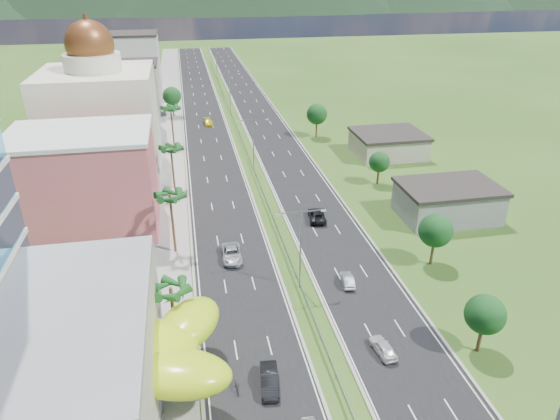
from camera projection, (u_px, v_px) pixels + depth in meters
ground at (320, 339)px, 54.93m from camera, size 500.00×500.00×0.00m
road_left at (204, 120)px, 132.93m from camera, size 11.00×260.00×0.04m
road_right at (260, 117)px, 135.51m from camera, size 11.00×260.00×0.04m
sidewalk_left at (168, 122)px, 131.28m from camera, size 7.00×260.00×0.12m
median_guardrail at (241, 136)px, 118.09m from camera, size 0.10×216.06×0.76m
streetlight_median_b at (301, 241)px, 60.77m from camera, size 6.04×0.25×11.00m
streetlight_median_c at (253, 140)px, 96.01m from camera, size 6.04×0.25×11.00m
streetlight_median_d at (229, 89)px, 135.66m from camera, size 6.04×0.25×11.00m
streetlight_median_e at (216, 61)px, 175.31m from camera, size 6.04×0.25×11.00m
lime_canopy at (123, 353)px, 45.76m from camera, size 18.00×15.00×7.40m
pink_shophouse at (86, 184)px, 75.01m from camera, size 20.00×15.00×15.00m
domed_building at (101, 117)px, 93.57m from camera, size 20.00×20.00×28.70m
midrise_grey at (121, 103)px, 117.25m from camera, size 16.00×15.00×16.00m
midrise_beige at (129, 89)px, 137.30m from camera, size 16.00×15.00×13.00m
midrise_white at (134, 65)px, 156.46m from camera, size 16.00×15.00×18.00m
shed_near at (447, 203)px, 80.67m from camera, size 15.00×10.00×5.00m
shed_far at (388, 145)px, 107.58m from camera, size 14.00×12.00×4.40m
palm_tree_b at (171, 291)px, 50.91m from camera, size 3.60×3.60×8.10m
palm_tree_c at (170, 198)px, 67.90m from camera, size 3.60×3.60×9.60m
palm_tree_d at (171, 150)px, 88.59m from camera, size 3.60×3.60×8.60m
palm_tree_e at (171, 110)px, 110.28m from camera, size 3.60×3.60×9.40m
leafy_tree_lfar at (172, 96)px, 133.51m from camera, size 4.90×4.90×8.05m
leafy_tree_ra at (485, 315)px, 51.17m from camera, size 4.20×4.20×6.90m
leafy_tree_rb at (436, 231)px, 66.49m from camera, size 4.55×4.55×7.47m
leafy_tree_rc at (379, 162)px, 92.03m from camera, size 3.85×3.85×6.33m
leafy_tree_rd at (317, 114)px, 117.24m from camera, size 4.90×4.90×8.05m
mountain_ridge at (255, 10)px, 461.74m from camera, size 860.00×140.00×90.00m
car_dark_left at (269, 380)px, 48.35m from camera, size 2.23×4.96×1.58m
car_silver_mid_left at (232, 254)px, 69.53m from camera, size 2.78×5.81×1.60m
car_yellow_far_left at (208, 122)px, 128.42m from camera, size 2.34×4.97×1.40m
car_white_near_right at (383, 347)px, 52.65m from camera, size 2.11×4.31×1.42m
car_silver_right at (347, 280)px, 64.08m from camera, size 1.82×4.02×1.28m
car_dark_far_right at (317, 215)px, 80.36m from camera, size 3.34×5.89×1.55m
motorcycle at (237, 385)px, 48.01m from camera, size 0.70×2.04×1.29m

